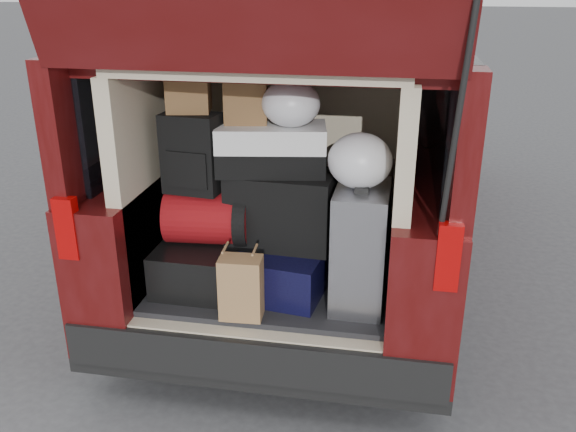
% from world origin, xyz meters
% --- Properties ---
extents(ground, '(80.00, 80.00, 0.00)m').
position_xyz_m(ground, '(0.00, 0.00, 0.00)').
color(ground, '#3D3D40').
rests_on(ground, ground).
extents(minivan, '(1.90, 5.35, 2.77)m').
position_xyz_m(minivan, '(0.00, 1.86, 0.91)').
color(minivan, black).
rests_on(minivan, ground).
extents(load_floor, '(1.24, 1.05, 0.55)m').
position_xyz_m(load_floor, '(0.00, 0.28, 0.28)').
color(load_floor, black).
rests_on(load_floor, ground).
extents(black_hardshell, '(0.45, 0.61, 0.24)m').
position_xyz_m(black_hardshell, '(-0.36, 0.15, 0.67)').
color(black_hardshell, black).
rests_on(black_hardshell, load_floor).
extents(navy_hardshell, '(0.51, 0.59, 0.23)m').
position_xyz_m(navy_hardshell, '(0.08, 0.15, 0.67)').
color(navy_hardshell, black).
rests_on(navy_hardshell, load_floor).
extents(silver_roller, '(0.27, 0.42, 0.62)m').
position_xyz_m(silver_roller, '(0.47, 0.06, 0.86)').
color(silver_roller, silver).
rests_on(silver_roller, load_floor).
extents(kraft_bag, '(0.21, 0.14, 0.32)m').
position_xyz_m(kraft_bag, '(-0.07, -0.19, 0.71)').
color(kraft_bag, '#A5724A').
rests_on(kraft_bag, load_floor).
extents(red_duffel, '(0.45, 0.32, 0.28)m').
position_xyz_m(red_duffel, '(-0.33, 0.13, 0.93)').
color(red_duffel, maroon).
rests_on(red_duffel, black_hardshell).
extents(black_soft_case, '(0.56, 0.35, 0.39)m').
position_xyz_m(black_soft_case, '(0.05, 0.20, 0.98)').
color(black_soft_case, black).
rests_on(black_soft_case, navy_hardshell).
extents(backpack, '(0.30, 0.20, 0.41)m').
position_xyz_m(backpack, '(-0.39, 0.12, 1.28)').
color(backpack, black).
rests_on(backpack, red_duffel).
extents(twotone_duffel, '(0.58, 0.36, 0.24)m').
position_xyz_m(twotone_duffel, '(-0.00, 0.20, 1.30)').
color(twotone_duffel, white).
rests_on(twotone_duffel, black_soft_case).
extents(grocery_sack_lower, '(0.24, 0.21, 0.19)m').
position_xyz_m(grocery_sack_lower, '(-0.41, 0.17, 1.57)').
color(grocery_sack_lower, brown).
rests_on(grocery_sack_lower, backpack).
extents(grocery_sack_upper, '(0.24, 0.21, 0.21)m').
position_xyz_m(grocery_sack_upper, '(-0.14, 0.24, 1.52)').
color(grocery_sack_upper, brown).
rests_on(grocery_sack_upper, twotone_duffel).
extents(plastic_bag_center, '(0.29, 0.27, 0.23)m').
position_xyz_m(plastic_bag_center, '(0.10, 0.18, 1.53)').
color(plastic_bag_center, white).
rests_on(plastic_bag_center, twotone_duffel).
extents(plastic_bag_right, '(0.35, 0.33, 0.26)m').
position_xyz_m(plastic_bag_right, '(0.45, 0.06, 1.30)').
color(plastic_bag_right, white).
rests_on(plastic_bag_right, silver_roller).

